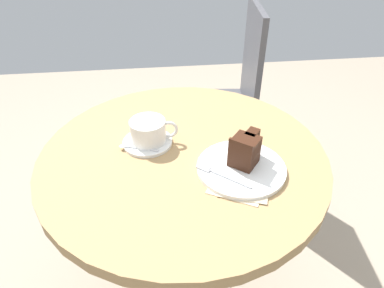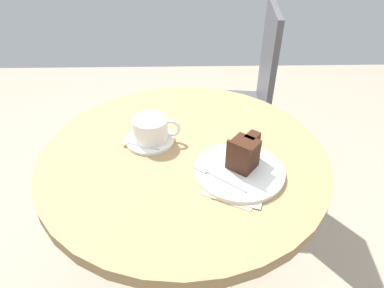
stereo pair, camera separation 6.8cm
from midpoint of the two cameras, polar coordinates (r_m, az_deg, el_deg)
cafe_table at (r=1.02m, az=0.60°, el=-6.45°), size 0.79×0.79×0.70m
saucer at (r=0.98m, az=-5.05°, el=0.66°), size 0.14×0.14×0.01m
coffee_cup at (r=0.96m, az=-4.81°, el=2.57°), size 0.13×0.10×0.07m
teaspoon at (r=0.96m, az=-7.39°, el=-0.09°), size 0.11×0.05×0.00m
cake_plate at (r=0.88m, az=10.09°, el=-4.50°), size 0.23×0.23×0.01m
cake_slice at (r=0.87m, az=10.92°, el=-1.58°), size 0.09×0.10×0.09m
fork at (r=0.85m, az=5.95°, el=-5.13°), size 0.12×0.11×0.00m
napkin at (r=0.85m, az=9.81°, el=-7.02°), size 0.17×0.17×0.00m
cafe_chair at (r=1.61m, az=10.02°, el=8.38°), size 0.42×0.42×0.92m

